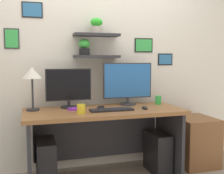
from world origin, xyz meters
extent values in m
cube|color=silver|center=(0.00, 0.44, 1.35)|extent=(4.40, 0.04, 2.70)
cube|color=#2D2D33|center=(0.00, 0.32, 1.30)|extent=(0.51, 0.20, 0.03)
cube|color=#2D2D33|center=(0.00, 0.32, 1.54)|extent=(0.51, 0.20, 0.03)
cylinder|color=#B2A899|center=(0.00, 0.32, 1.60)|extent=(0.12, 0.12, 0.08)
ellipsoid|color=green|center=(0.00, 0.32, 1.68)|extent=(0.13, 0.13, 0.09)
cylinder|color=black|center=(-0.14, 0.32, 1.35)|extent=(0.12, 0.12, 0.07)
ellipsoid|color=green|center=(-0.14, 0.32, 1.44)|extent=(0.12, 0.12, 0.10)
cube|color=black|center=(0.91, 0.42, 1.27)|extent=(0.20, 0.02, 0.14)
cube|color=teal|center=(0.91, 0.41, 1.27)|extent=(0.17, 0.00, 0.12)
cube|color=black|center=(0.61, 0.42, 1.44)|extent=(0.23, 0.02, 0.17)
cube|color=green|center=(0.61, 0.41, 1.44)|extent=(0.21, 0.00, 0.15)
cube|color=black|center=(-0.69, 0.42, 1.80)|extent=(0.22, 0.02, 0.17)
cube|color=teal|center=(-0.69, 0.41, 1.80)|extent=(0.19, 0.00, 0.14)
cube|color=#2D2D33|center=(-0.91, 0.42, 1.49)|extent=(0.15, 0.02, 0.21)
cube|color=green|center=(-0.91, 0.41, 1.49)|extent=(0.13, 0.00, 0.19)
cube|color=brown|center=(0.00, 0.00, 0.73)|extent=(1.64, 0.68, 0.04)
cube|color=#2D2D33|center=(-0.76, 0.00, 0.35)|extent=(0.04, 0.62, 0.71)
cube|color=#2D2D33|center=(0.76, 0.00, 0.35)|extent=(0.04, 0.62, 0.71)
cube|color=#2D2D33|center=(0.00, 0.30, 0.39)|extent=(1.44, 0.02, 0.50)
cylinder|color=black|center=(-0.34, 0.21, 0.76)|extent=(0.18, 0.18, 0.02)
cylinder|color=black|center=(-0.34, 0.21, 0.80)|extent=(0.03, 0.03, 0.07)
cube|color=black|center=(-0.34, 0.22, 1.00)|extent=(0.49, 0.02, 0.34)
cube|color=black|center=(-0.34, 0.21, 1.00)|extent=(0.46, 0.00, 0.32)
cylinder|color=#2D2D33|center=(0.34, 0.21, 0.76)|extent=(0.18, 0.18, 0.02)
cylinder|color=#2D2D33|center=(0.34, 0.21, 0.80)|extent=(0.03, 0.03, 0.07)
cube|color=#2D2D33|center=(0.34, 0.22, 1.03)|extent=(0.57, 0.02, 0.40)
cube|color=#2866B2|center=(0.34, 0.21, 1.03)|extent=(0.55, 0.00, 0.38)
cube|color=black|center=(0.05, -0.09, 0.76)|extent=(0.44, 0.14, 0.02)
ellipsoid|color=black|center=(0.41, -0.10, 0.77)|extent=(0.06, 0.09, 0.03)
cylinder|color=#2D2D33|center=(-0.71, 0.15, 0.76)|extent=(0.13, 0.13, 0.02)
cylinder|color=#2D2D33|center=(-0.71, 0.15, 0.92)|extent=(0.02, 0.02, 0.31)
cone|color=silver|center=(-0.71, 0.15, 1.14)|extent=(0.20, 0.20, 0.12)
cube|color=black|center=(-0.01, 0.11, 0.76)|extent=(0.11, 0.16, 0.01)
cylinder|color=yellow|center=(-0.27, -0.15, 0.80)|extent=(0.08, 0.08, 0.09)
cylinder|color=green|center=(0.69, 0.15, 0.80)|extent=(0.07, 0.07, 0.10)
cube|color=purple|center=(-0.30, 0.06, 0.76)|extent=(0.14, 0.12, 0.02)
cube|color=brown|center=(1.15, 0.09, 0.29)|extent=(0.44, 0.50, 0.57)
cube|color=black|center=(-0.60, -0.03, 0.24)|extent=(0.18, 0.40, 0.48)
cube|color=black|center=(0.63, 0.02, 0.22)|extent=(0.18, 0.40, 0.45)
camera|label=1|loc=(-0.75, -2.77, 1.27)|focal=44.83mm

